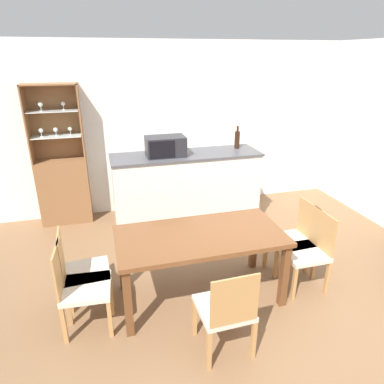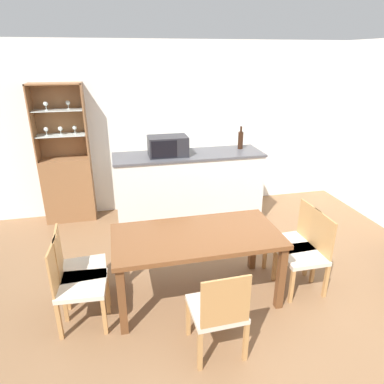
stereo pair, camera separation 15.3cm
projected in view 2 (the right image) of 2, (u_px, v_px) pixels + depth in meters
The scene contains 12 objects.
ground_plane at pixel (246, 303), 3.46m from camera, with size 18.00×18.00×0.00m, color brown.
wall_back at pixel (189, 128), 5.36m from camera, with size 6.80×0.06×2.55m.
kitchen_counter at pixel (189, 189), 4.95m from camera, with size 2.09×0.62×1.06m.
display_cabinet at pixel (68, 180), 5.05m from camera, with size 0.71×0.33×1.99m.
dining_table at pixel (197, 242), 3.34m from camera, with size 1.63×0.81×0.73m.
dining_chair_side_right_near at pixel (306, 253), 3.55m from camera, with size 0.43×0.43×0.84m.
dining_chair_side_right_far at pixel (294, 242), 3.77m from camera, with size 0.44×0.44×0.84m.
dining_chair_head_near at pixel (218, 311), 2.76m from camera, with size 0.44×0.44×0.84m.
dining_chair_side_left_far at pixel (79, 269), 3.29m from camera, with size 0.45×0.45×0.84m.
dining_chair_side_left_near at pixel (77, 284), 3.08m from camera, with size 0.45×0.45×0.84m.
microwave at pixel (168, 146), 4.62m from camera, with size 0.53×0.34×0.27m.
wine_bottle at pixel (241, 140), 4.96m from camera, with size 0.08×0.08×0.33m.
Camera 2 is at (-1.16, -2.60, 2.34)m, focal length 32.00 mm.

